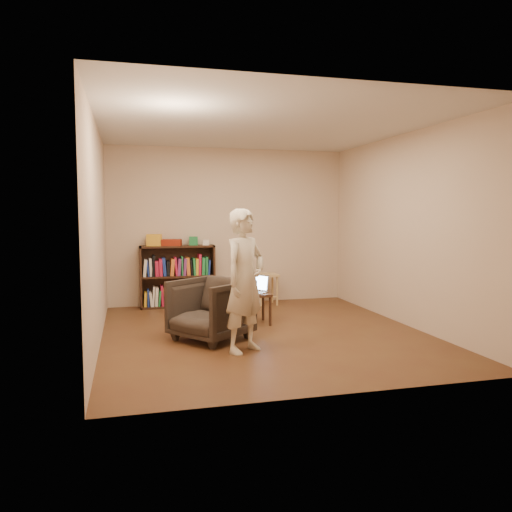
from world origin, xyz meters
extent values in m
plane|color=#4D2918|center=(0.00, 0.00, 0.00)|extent=(4.50, 4.50, 0.00)
plane|color=silver|center=(0.00, 0.00, 2.60)|extent=(4.50, 4.50, 0.00)
plane|color=beige|center=(0.00, 2.25, 1.30)|extent=(4.00, 0.00, 4.00)
plane|color=beige|center=(-2.00, 0.00, 1.30)|extent=(0.00, 4.50, 4.50)
plane|color=beige|center=(2.00, 0.00, 1.30)|extent=(0.00, 4.50, 4.50)
cube|color=black|center=(-1.47, 2.08, 0.50)|extent=(0.03, 0.30, 1.00)
cube|color=black|center=(-0.30, 2.08, 0.50)|extent=(0.03, 0.30, 1.00)
cube|color=black|center=(-0.89, 2.22, 0.50)|extent=(1.20, 0.02, 1.00)
cube|color=black|center=(-0.89, 2.08, 0.01)|extent=(1.20, 0.30, 0.03)
cube|color=black|center=(-0.89, 2.08, 0.50)|extent=(1.14, 0.30, 0.03)
cube|color=black|center=(-0.89, 2.08, 0.98)|extent=(1.20, 0.30, 0.03)
cube|color=gold|center=(-1.25, 2.09, 1.09)|extent=(0.26, 0.21, 0.19)
cube|color=maroon|center=(-0.98, 2.06, 1.05)|extent=(0.35, 0.29, 0.10)
cube|color=#20783C|center=(-0.62, 2.11, 1.07)|extent=(0.15, 0.15, 0.14)
cube|color=silver|center=(-0.42, 2.06, 1.04)|extent=(0.11, 0.11, 0.08)
cube|color=tan|center=(0.57, 1.91, 0.49)|extent=(0.35, 0.35, 0.04)
cylinder|color=tan|center=(0.43, 1.77, 0.24)|extent=(0.03, 0.03, 0.47)
cylinder|color=tan|center=(0.71, 1.77, 0.24)|extent=(0.03, 0.03, 0.47)
cylinder|color=tan|center=(0.43, 2.05, 0.24)|extent=(0.03, 0.03, 0.47)
cylinder|color=tan|center=(0.71, 2.05, 0.24)|extent=(0.03, 0.03, 0.47)
imported|color=#332922|center=(-0.71, -0.16, 0.37)|extent=(1.13, 1.12, 0.74)
cube|color=black|center=(0.01, 0.56, 0.41)|extent=(0.42, 0.42, 0.04)
cylinder|color=black|center=(-0.17, 0.37, 0.20)|extent=(0.04, 0.04, 0.39)
cylinder|color=black|center=(0.19, 0.37, 0.20)|extent=(0.04, 0.04, 0.39)
cylinder|color=black|center=(-0.17, 0.74, 0.20)|extent=(0.04, 0.04, 0.39)
cylinder|color=black|center=(0.19, 0.74, 0.20)|extent=(0.04, 0.04, 0.39)
cube|color=#ADADB2|center=(-0.01, 0.54, 0.44)|extent=(0.38, 0.40, 0.02)
cube|color=black|center=(-0.01, 0.54, 0.45)|extent=(0.26, 0.30, 0.00)
cube|color=#ADADB2|center=(0.10, 0.62, 0.56)|extent=(0.23, 0.29, 0.23)
cube|color=#A1C2E2|center=(0.10, 0.62, 0.56)|extent=(0.19, 0.25, 0.19)
imported|color=beige|center=(-0.43, -0.76, 0.79)|extent=(0.69, 0.64, 1.58)
camera|label=1|loc=(-1.66, -6.03, 1.53)|focal=35.00mm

